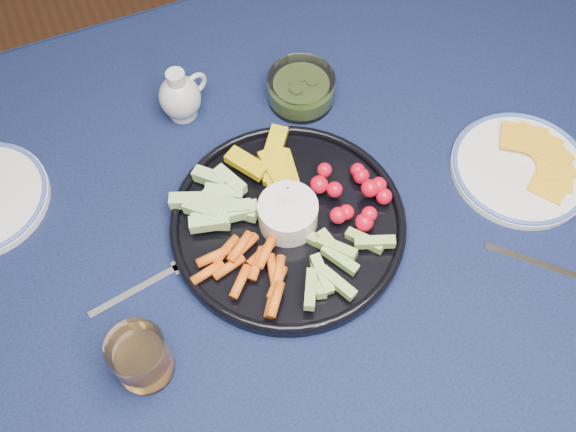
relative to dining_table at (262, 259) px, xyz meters
name	(u,v)px	position (x,y,z in m)	size (l,w,h in m)	color
dining_table	(262,259)	(0.00, 0.00, 0.00)	(1.67, 1.07, 0.75)	#4F2D1A
crudite_platter	(286,220)	(0.04, -0.01, 0.11)	(0.36, 0.36, 0.11)	black
creamer_pitcher	(180,96)	(-0.03, 0.27, 0.13)	(0.09, 0.07, 0.10)	silver
pickle_bowl	(301,90)	(0.16, 0.22, 0.11)	(0.11, 0.11, 0.05)	silver
cheese_plate	(521,167)	(0.42, -0.06, 0.10)	(0.22, 0.22, 0.03)	white
juice_tumbler	(142,359)	(-0.22, -0.13, 0.13)	(0.08, 0.08, 0.09)	silver
fork_left	(152,281)	(-0.17, -0.01, 0.09)	(0.17, 0.04, 0.00)	white
fork_right	(559,271)	(0.38, -0.23, 0.09)	(0.14, 0.15, 0.00)	white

